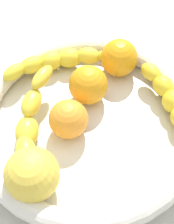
% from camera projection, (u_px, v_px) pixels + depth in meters
% --- Properties ---
extents(kitchen_counter, '(1.20, 1.20, 0.03)m').
position_uv_depth(kitchen_counter, '(87.00, 133.00, 0.52)').
color(kitchen_counter, '#ADAC9D').
rests_on(kitchen_counter, ground).
extents(fruit_bowl, '(0.37, 0.37, 0.05)m').
position_uv_depth(fruit_bowl, '(87.00, 120.00, 0.49)').
color(fruit_bowl, silver).
rests_on(fruit_bowl, kitchen_counter).
extents(banana_draped_left, '(0.22, 0.10, 0.06)m').
position_uv_depth(banana_draped_left, '(31.00, 127.00, 0.45)').
color(banana_draped_left, yellow).
rests_on(banana_draped_left, fruit_bowl).
extents(banana_arching_top, '(0.13, 0.18, 0.04)m').
position_uv_depth(banana_arching_top, '(60.00, 61.00, 0.54)').
color(banana_arching_top, yellow).
rests_on(banana_arching_top, fruit_bowl).
extents(orange_front, '(0.06, 0.06, 0.06)m').
position_uv_depth(orange_front, '(69.00, 119.00, 0.46)').
color(orange_front, orange).
rests_on(orange_front, fruit_bowl).
extents(orange_mid_left, '(0.07, 0.07, 0.07)m').
position_uv_depth(orange_mid_left, '(119.00, 58.00, 0.54)').
color(orange_mid_left, orange).
rests_on(orange_mid_left, fruit_bowl).
extents(orange_mid_right, '(0.07, 0.07, 0.07)m').
position_uv_depth(orange_mid_right, '(88.00, 85.00, 0.50)').
color(orange_mid_right, orange).
rests_on(orange_mid_right, fruit_bowl).
extents(apple_yellow, '(0.08, 0.08, 0.08)m').
position_uv_depth(apple_yellow, '(32.00, 174.00, 0.40)').
color(apple_yellow, yellow).
rests_on(apple_yellow, fruit_bowl).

